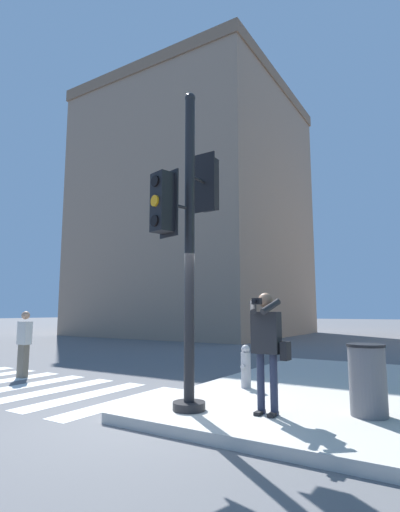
# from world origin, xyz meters

# --- Properties ---
(ground_plane) EXTENTS (160.00, 160.00, 0.00)m
(ground_plane) POSITION_xyz_m (0.00, 0.00, 0.00)
(ground_plane) COLOR #5B5B5E
(crosswalk_stripes) EXTENTS (6.23, 3.00, 0.01)m
(crosswalk_stripes) POSITION_xyz_m (-4.08, 0.70, 0.00)
(crosswalk_stripes) COLOR silver
(crosswalk_stripes) RESTS_ON ground_plane
(traffic_signal_pole) EXTENTS (0.57, 1.39, 5.02)m
(traffic_signal_pole) POSITION_xyz_m (0.46, 0.29, 2.90)
(traffic_signal_pole) COLOR black
(traffic_signal_pole) RESTS_ON sidewalk_corner
(person_photographer) EXTENTS (0.58, 0.54, 1.72)m
(person_photographer) POSITION_xyz_m (1.60, 0.66, 1.19)
(person_photographer) COLOR black
(person_photographer) RESTS_ON sidewalk_corner
(pedestrian_distant) EXTENTS (0.34, 0.20, 1.60)m
(pedestrian_distant) POSITION_xyz_m (-5.10, 1.34, 0.85)
(pedestrian_distant) COLOR #6B6051
(pedestrian_distant) RESTS_ON ground_plane
(fire_hydrant) EXTENTS (0.19, 0.25, 0.81)m
(fire_hydrant) POSITION_xyz_m (0.47, 2.29, 0.55)
(fire_hydrant) COLOR #99999E
(fire_hydrant) RESTS_ON sidewalk_corner
(trash_bin) EXTENTS (0.53, 0.53, 0.99)m
(trash_bin) POSITION_xyz_m (2.82, 1.34, 0.65)
(trash_bin) COLOR #5B5B60
(trash_bin) RESTS_ON sidewalk_corner
(building_left) EXTENTS (13.67, 13.20, 17.28)m
(building_left) POSITION_xyz_m (-11.56, 19.30, 8.65)
(building_left) COLOR gray
(building_left) RESTS_ON ground_plane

